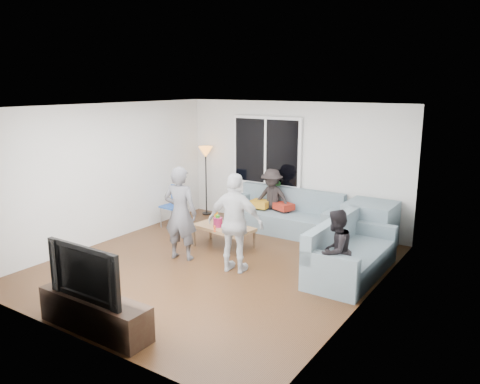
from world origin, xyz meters
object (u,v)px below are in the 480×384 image
Objects in this scene: floor_lamp at (206,181)px; side_chair at (172,207)px; coffee_table at (224,237)px; player_right at (236,223)px; spectator_right at (335,251)px; spectator_back at (272,199)px; player_left at (180,213)px; sofa_back_section at (284,211)px; television at (92,270)px; sofa_right_section at (352,249)px; tv_console at (95,313)px.

side_chair is at bearing -90.00° from floor_lamp.
player_right reaches higher than coffee_table.
spectator_back reaches higher than spectator_right.
side_chair is at bearing -58.42° from player_left.
player_left is 1.01× the size of player_right.
television is at bearing -90.55° from sofa_back_section.
floor_lamp is 0.97× the size of player_right.
side_chair is (-4.07, 0.41, 0.01)m from sofa_right_section.
sofa_back_section is 2.33m from player_right.
player_right is 1.36× the size of television.
floor_lamp is 1.82m from spectator_back.
sofa_right_section is at bearing 1.02° from coffee_table.
sofa_back_section is at bearing 54.39° from sofa_right_section.
player_left reaches higher than sofa_back_section.
spectator_back is 1.07× the size of television.
sofa_right_section is 1.59× the size of spectator_back.
sofa_right_section is 4.38m from floor_lamp.
spectator_back is (1.81, 1.02, 0.20)m from side_chair.
tv_console is (-1.99, -2.65, -0.39)m from spectator_right.
floor_lamp is (-4.07, 1.58, 0.36)m from sofa_right_section.
sofa_back_section is 0.37m from spectator_back.
spectator_right is at bearing -15.61° from coffee_table.
sofa_right_section is at bearing -0.14° from side_chair.
floor_lamp is 1.33× the size of television.
sofa_right_section is 2.68m from spectator_back.
spectator_back is at bearing 93.16° from tv_console.
sofa_back_section is 1.95× the size of television.
sofa_back_section is at bearing -8.23° from spectator_back.
television is (-0.39, -2.49, -0.02)m from player_right.
player_left reaches higher than sofa_right_section.
spectator_back is (0.17, 1.47, 0.43)m from coffee_table.
sofa_back_section is at bearing -5.09° from floor_lamp.
coffee_table is (-0.48, -1.44, -0.22)m from sofa_back_section.
player_right is at bearing -45.03° from floor_lamp.
floor_lamp is at bearing 135.29° from coffee_table.
floor_lamp is at bearing 174.91° from sofa_back_section.
tv_console is (0.43, -3.33, 0.02)m from coffee_table.
tv_console is at bearing -55.67° from side_chair.
player_left reaches higher than player_right.
player_left reaches higher than side_chair.
television is (-1.99, -2.65, 0.17)m from spectator_right.
side_chair is 0.53× the size of player_left.
coffee_table is at bearing -9.71° from side_chair.
player_right is 1.62m from spectator_right.
coffee_table is 0.87× the size of spectator_back.
spectator_right reaches higher than side_chair.
coffee_table is at bearing 97.40° from tv_console.
player_left is 2.40m from spectator_back.
player_left reaches higher than spectator_back.
television is (-1.99, -3.38, 0.35)m from sofa_right_section.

